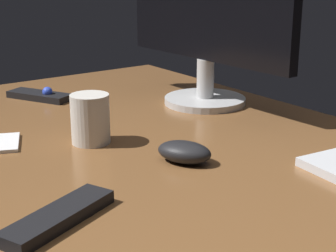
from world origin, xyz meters
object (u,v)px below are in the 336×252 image
object	(u,v)px
monitor	(207,8)
computer_mouse	(184,152)
media_remote	(40,95)
tv_remote	(59,217)
coffee_mug	(90,119)

from	to	relation	value
monitor	computer_mouse	bearing A→B (deg)	-47.52
monitor	computer_mouse	world-z (taller)	monitor
computer_mouse	media_remote	size ratio (longest dim) A/B	0.56
computer_mouse	tv_remote	world-z (taller)	computer_mouse
coffee_mug	monitor	bearing A→B (deg)	104.51
computer_mouse	media_remote	bearing A→B (deg)	155.86
monitor	computer_mouse	xyz separation A→B (cm)	(28.59, -28.55, -21.40)
monitor	media_remote	xyz separation A→B (cm)	(-28.16, -31.35, -22.31)
media_remote	tv_remote	distance (cm)	69.50
monitor	tv_remote	distance (cm)	70.91
computer_mouse	tv_remote	distance (cm)	29.05
media_remote	computer_mouse	bearing A→B (deg)	-24.55
coffee_mug	media_remote	bearing A→B (deg)	171.64
monitor	coffee_mug	bearing A→B (deg)	-78.07
computer_mouse	coffee_mug	world-z (taller)	coffee_mug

